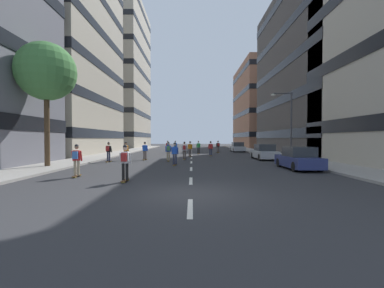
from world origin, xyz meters
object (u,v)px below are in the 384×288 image
(skater_0, at_px, (211,148))
(skater_13, at_px, (77,158))
(skater_3, at_px, (185,149))
(skater_8, at_px, (199,147))
(skater_1, at_px, (126,150))
(skater_12, at_px, (125,161))
(skater_6, at_px, (176,146))
(skater_10, at_px, (145,150))
(parked_car_far, at_px, (299,159))
(skater_7, at_px, (219,146))
(skater_4, at_px, (109,151))
(skater_5, at_px, (168,146))
(parked_car_mid, at_px, (265,152))
(skater_2, at_px, (169,150))
(parked_car_near, at_px, (238,147))
(skater_11, at_px, (190,148))
(skater_9, at_px, (175,153))
(streetlamp_right, at_px, (288,118))
(street_tree_near, at_px, (47,72))

(skater_0, bearing_deg, skater_13, -116.26)
(skater_3, bearing_deg, skater_8, 80.11)
(skater_1, relative_size, skater_12, 1.00)
(skater_6, height_order, skater_10, same)
(parked_car_far, relative_size, skater_7, 2.47)
(skater_12, bearing_deg, skater_6, 88.11)
(skater_1, bearing_deg, skater_10, 10.91)
(skater_3, relative_size, skater_4, 1.00)
(skater_1, distance_m, skater_3, 5.67)
(skater_5, relative_size, skater_6, 1.00)
(skater_12, bearing_deg, skater_7, 74.64)
(parked_car_far, xyz_separation_m, skater_0, (-4.97, 13.49, 0.29))
(skater_4, relative_size, skater_7, 1.00)
(skater_10, xyz_separation_m, skater_12, (1.35, -12.70, 0.03))
(parked_car_far, relative_size, skater_6, 2.47)
(skater_1, height_order, skater_6, same)
(parked_car_mid, relative_size, skater_5, 2.47)
(skater_2, xyz_separation_m, skater_6, (-0.23, 13.23, 0.00))
(skater_0, relative_size, skater_2, 1.00)
(parked_car_near, height_order, skater_11, skater_11)
(parked_car_far, xyz_separation_m, skater_13, (-13.42, -3.63, 0.32))
(skater_4, xyz_separation_m, skater_6, (4.99, 14.05, 0.00))
(skater_0, relative_size, skater_9, 1.00)
(skater_3, distance_m, skater_9, 5.81)
(parked_car_far, bearing_deg, skater_12, -153.52)
(skater_9, bearing_deg, skater_2, 102.70)
(skater_5, bearing_deg, skater_4, -103.08)
(parked_car_near, distance_m, skater_7, 4.54)
(parked_car_mid, xyz_separation_m, skater_11, (-7.43, 4.21, 0.29))
(parked_car_mid, xyz_separation_m, parked_car_far, (0.00, -8.27, 0.00))
(streetlamp_right, distance_m, skater_8, 13.17)
(skater_7, xyz_separation_m, skater_9, (-5.15, -18.00, -0.03))
(skater_2, distance_m, skater_4, 5.28)
(streetlamp_right, bearing_deg, parked_car_mid, 175.39)
(skater_8, height_order, skater_12, same)
(street_tree_near, xyz_separation_m, skater_3, (9.52, 7.38, -5.76))
(parked_car_near, height_order, skater_7, skater_7)
(skater_0, distance_m, skater_12, 19.45)
(street_tree_near, relative_size, skater_12, 4.89)
(parked_car_far, relative_size, skater_3, 2.47)
(skater_10, bearing_deg, skater_6, 79.65)
(parked_car_near, bearing_deg, skater_12, -109.98)
(skater_0, xyz_separation_m, skater_9, (-3.56, -11.07, 0.00))
(parked_car_near, distance_m, skater_1, 21.16)
(skater_9, xyz_separation_m, skater_10, (-3.23, 5.09, 0.00))
(street_tree_near, distance_m, skater_4, 7.86)
(skater_13, bearing_deg, skater_0, 63.74)
(skater_10, bearing_deg, parked_car_near, 53.54)
(skater_0, distance_m, skater_3, 6.07)
(skater_10, bearing_deg, skater_11, 48.88)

